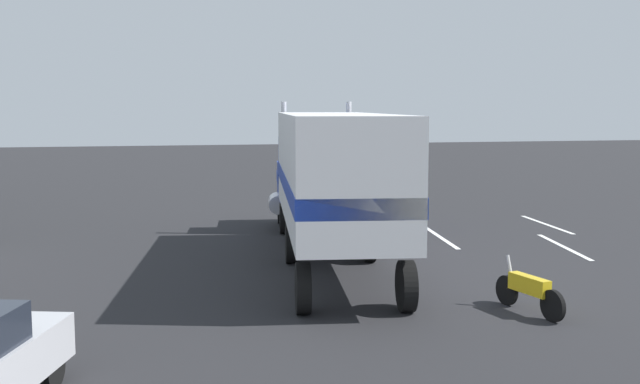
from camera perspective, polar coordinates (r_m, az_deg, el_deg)
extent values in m
plane|color=#232326|center=(27.79, -0.38, -2.54)|extent=(120.00, 120.00, 0.00)
cube|color=silver|center=(25.63, 9.01, -3.37)|extent=(4.38, 0.74, 0.01)
cube|color=silver|center=(24.80, 17.81, -3.93)|extent=(4.36, 0.95, 0.01)
cube|color=silver|center=(29.25, 16.64, -2.35)|extent=(4.39, 0.59, 0.01)
cube|color=#193399|center=(27.94, -0.63, 1.02)|extent=(2.15, 2.74, 1.20)
cube|color=#193399|center=(26.31, -0.37, 1.78)|extent=(1.75, 2.68, 2.20)
cube|color=silver|center=(28.87, -0.77, 1.20)|extent=(0.39, 2.09, 1.08)
cube|color=#193399|center=(27.93, -0.63, 1.14)|extent=(2.15, 2.78, 0.36)
cylinder|color=silver|center=(25.65, -2.73, 3.00)|extent=(0.18, 0.18, 3.40)
cylinder|color=silver|center=(25.83, 2.16, 3.02)|extent=(0.18, 0.18, 3.40)
cube|color=silver|center=(19.96, 1.08, 1.88)|extent=(10.77, 4.12, 2.80)
cube|color=#193399|center=(20.00, 1.07, 0.68)|extent=(10.77, 4.16, 0.44)
cylinder|color=silver|center=(26.78, -3.21, -0.84)|extent=(1.38, 0.82, 0.64)
cylinder|color=black|center=(28.31, -2.89, -1.26)|extent=(1.13, 0.46, 1.10)
cylinder|color=black|center=(28.47, 1.54, -1.21)|extent=(1.13, 0.46, 1.10)
cylinder|color=black|center=(26.03, -2.71, -1.93)|extent=(1.13, 0.46, 1.10)
cylinder|color=black|center=(26.21, 2.10, -1.87)|extent=(1.13, 0.46, 1.10)
cylinder|color=black|center=(21.15, -2.19, -3.88)|extent=(1.13, 0.46, 1.10)
cylinder|color=black|center=(21.37, 3.73, -3.78)|extent=(1.13, 0.46, 1.10)
cylinder|color=black|center=(16.02, -1.29, -7.23)|extent=(1.13, 0.46, 1.10)
cylinder|color=black|center=(16.30, 6.51, -7.03)|extent=(1.13, 0.46, 1.10)
cylinder|color=black|center=(25.71, 5.85, -2.38)|extent=(0.18, 0.18, 0.82)
cylinder|color=black|center=(25.85, 5.77, -2.33)|extent=(0.18, 0.18, 0.82)
cylinder|color=#333338|center=(25.69, 5.83, -0.81)|extent=(0.34, 0.34, 0.58)
sphere|color=tan|center=(25.64, 5.84, 0.09)|extent=(0.23, 0.23, 0.23)
cube|color=black|center=(25.73, 6.26, -0.74)|extent=(0.27, 0.18, 0.36)
cylinder|color=black|center=(12.70, -19.61, -12.38)|extent=(0.68, 0.40, 0.64)
cylinder|color=black|center=(17.25, 13.86, -7.18)|extent=(0.67, 0.23, 0.66)
cylinder|color=black|center=(16.18, 17.09, -8.18)|extent=(0.67, 0.23, 0.66)
cube|color=gold|center=(16.65, 15.45, -6.73)|extent=(1.13, 0.45, 0.36)
cylinder|color=silver|center=(17.08, 14.11, -5.77)|extent=(0.29, 0.12, 0.69)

